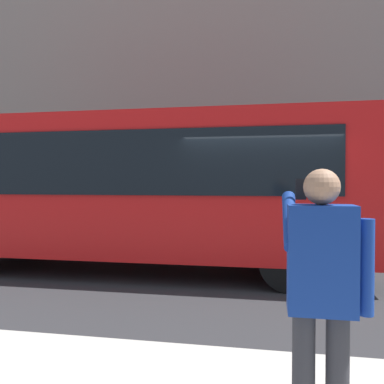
% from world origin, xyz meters
% --- Properties ---
extents(ground_plane, '(60.00, 60.00, 0.00)m').
position_xyz_m(ground_plane, '(0.00, 0.00, 0.00)').
color(ground_plane, '#2B2B2D').
extents(building_facade_far, '(28.00, 1.55, 12.00)m').
position_xyz_m(building_facade_far, '(-0.02, -6.80, 5.99)').
color(building_facade_far, gray).
rests_on(building_facade_far, ground_plane).
extents(red_bus, '(9.05, 2.54, 3.08)m').
position_xyz_m(red_bus, '(2.56, -0.31, 1.68)').
color(red_bus, red).
rests_on(red_bus, ground_plane).
extents(pedestrian_photographer, '(0.53, 0.52, 1.70)m').
position_xyz_m(pedestrian_photographer, '(-0.45, 4.86, 1.14)').
color(pedestrian_photographer, '#2D2D33').
rests_on(pedestrian_photographer, sidewalk_curb).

